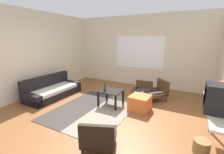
{
  "coord_description": "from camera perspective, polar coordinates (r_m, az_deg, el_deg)",
  "views": [
    {
      "loc": [
        1.88,
        -2.78,
        1.81
      ],
      "look_at": [
        -0.06,
        0.89,
        0.78
      ],
      "focal_mm": 24.57,
      "sensor_mm": 36.0,
      "label": 1
    }
  ],
  "objects": [
    {
      "name": "armchair_striped_foreground",
      "position": [
        2.71,
        -5.04,
        -21.46
      ],
      "size": [
        0.71,
        0.7,
        0.56
      ],
      "color": "black",
      "rests_on": "ground"
    },
    {
      "name": "wicker_basket",
      "position": [
        3.09,
        30.29,
        -21.49
      ],
      "size": [
        0.26,
        0.26,
        0.23
      ],
      "primitive_type": "cylinder",
      "color": "olive",
      "rests_on": "ground"
    },
    {
      "name": "clay_vase",
      "position": [
        3.14,
        35.29,
        -4.99
      ],
      "size": [
        0.22,
        0.22,
        0.32
      ],
      "color": "#935B38",
      "rests_on": "console_shelf"
    },
    {
      "name": "ground_plane",
      "position": [
        3.81,
        -5.63,
        -14.5
      ],
      "size": [
        7.8,
        7.8,
        0.0
      ],
      "primitive_type": "plane",
      "color": "brown"
    },
    {
      "name": "armchair_by_window",
      "position": [
        5.03,
        11.36,
        -4.83
      ],
      "size": [
        0.58,
        0.63,
        0.48
      ],
      "color": "#472D19",
      "rests_on": "ground"
    },
    {
      "name": "side_wall_left",
      "position": [
        5.51,
        -28.14,
        7.5
      ],
      "size": [
        0.12,
        6.6,
        2.7
      ],
      "primitive_type": "cube",
      "color": "beige",
      "rests_on": "ground"
    },
    {
      "name": "couch",
      "position": [
        5.34,
        -21.3,
        -4.59
      ],
      "size": [
        0.78,
        1.77,
        0.67
      ],
      "color": "black",
      "rests_on": "ground"
    },
    {
      "name": "coffee_table",
      "position": [
        4.27,
        -0.41,
        -6.08
      ],
      "size": [
        0.61,
        0.56,
        0.44
      ],
      "color": "black",
      "rests_on": "ground"
    },
    {
      "name": "far_wall_with_window",
      "position": [
        6.15,
        10.12,
        9.42
      ],
      "size": [
        5.6,
        0.13,
        2.7
      ],
      "color": "beige",
      "rests_on": "ground"
    },
    {
      "name": "console_shelf",
      "position": [
        2.88,
        35.51,
        -10.97
      ],
      "size": [
        0.42,
        1.51,
        0.82
      ],
      "color": "beige",
      "rests_on": "ground"
    },
    {
      "name": "area_rug",
      "position": [
        4.19,
        -6.82,
        -11.73
      ],
      "size": [
        1.85,
        2.35,
        0.01
      ],
      "color": "#38332D",
      "rests_on": "ground"
    },
    {
      "name": "ottoman_orange",
      "position": [
        4.11,
        10.31,
        -9.48
      ],
      "size": [
        0.53,
        0.53,
        0.39
      ],
      "primitive_type": "cube",
      "rotation": [
        0.0,
        0.0,
        -0.06
      ],
      "color": "#D1662D",
      "rests_on": "ground"
    },
    {
      "name": "armchair_corner",
      "position": [
        4.89,
        16.45,
        -5.17
      ],
      "size": [
        0.81,
        0.81,
        0.6
      ],
      "color": "#472D19",
      "rests_on": "ground"
    },
    {
      "name": "glass_bottle",
      "position": [
        4.24,
        -2.7,
        -3.59
      ],
      "size": [
        0.06,
        0.06,
        0.25
      ],
      "color": "#194723",
      "rests_on": "coffee_table"
    }
  ]
}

